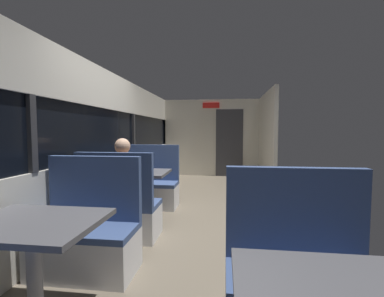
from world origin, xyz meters
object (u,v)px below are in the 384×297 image
Objects in this scene: bench_front_aisle_facing_entry at (300,289)px; seated_passenger at (122,195)px; coffee_cup_primary at (130,168)px; dining_table_mid_window at (138,178)px; bench_mid_window_facing_end at (120,212)px; bench_mid_window_facing_entry at (151,188)px; bench_near_window_facing_entry at (87,238)px; dining_table_near_window at (33,235)px.

seated_passenger is at bearing 140.69° from bench_front_aisle_facing_entry.
dining_table_mid_window is at bearing -15.85° from coffee_cup_primary.
bench_mid_window_facing_end is 12.22× the size of coffee_cup_primary.
bench_front_aisle_facing_entry is at bearing -57.34° from bench_mid_window_facing_entry.
bench_mid_window_facing_end is 1.00× the size of bench_front_aisle_facing_entry.
coffee_cup_primary is (-1.93, 2.13, 0.46)m from bench_front_aisle_facing_entry.
dining_table_mid_window is 0.82× the size of bench_front_aisle_facing_entry.
bench_mid_window_facing_entry is at bearing 90.00° from dining_table_mid_window.
bench_mid_window_facing_entry reaches higher than dining_table_mid_window.
bench_mid_window_facing_end is at bearing 90.00° from bench_near_window_facing_entry.
bench_near_window_facing_entry and bench_front_aisle_facing_entry have the same top height.
dining_table_mid_window is (0.00, 2.19, 0.00)m from dining_table_near_window.
bench_front_aisle_facing_entry is at bearing -39.31° from seated_passenger.
bench_front_aisle_facing_entry is at bearing -49.46° from dining_table_mid_window.
dining_table_mid_window is 0.21m from coffee_cup_primary.
bench_near_window_facing_entry is 1.00× the size of bench_mid_window_facing_entry.
bench_front_aisle_facing_entry is (1.79, -2.79, 0.00)m from bench_mid_window_facing_entry.
bench_near_window_facing_entry is 0.89m from seated_passenger.
coffee_cup_primary is at bearing 164.15° from dining_table_mid_window.
coffee_cup_primary is at bearing 93.57° from dining_table_near_window.
seated_passenger is 14.00× the size of coffee_cup_primary.
dining_table_near_window is 1.00× the size of dining_table_mid_window.
bench_mid_window_facing_entry is at bearing 90.00° from seated_passenger.
bench_mid_window_facing_entry is 1.34m from seated_passenger.
bench_mid_window_facing_entry is at bearing 90.00° from dining_table_near_window.
bench_near_window_facing_entry reaches higher than coffee_cup_primary.
dining_table_mid_window is at bearing -90.00° from bench_mid_window_facing_entry.
bench_near_window_facing_entry is 1.22× the size of dining_table_mid_window.
dining_table_mid_window is (0.00, 1.49, 0.31)m from bench_near_window_facing_entry.
coffee_cup_primary is at bearing 100.67° from bench_mid_window_facing_end.
dining_table_near_window is at bearing -86.43° from coffee_cup_primary.
dining_table_near_window is 1.57m from seated_passenger.
bench_front_aisle_facing_entry reaches higher than coffee_cup_primary.
seated_passenger is (0.00, 0.87, 0.21)m from bench_near_window_facing_entry.
coffee_cup_primary is (-0.14, -0.66, 0.46)m from bench_mid_window_facing_entry.
dining_table_mid_window is 0.77m from bench_mid_window_facing_entry.
bench_near_window_facing_entry is at bearing -84.81° from coffee_cup_primary.
seated_passenger is at bearing 90.00° from dining_table_near_window.
dining_table_mid_window is at bearing 90.00° from bench_near_window_facing_entry.
bench_near_window_facing_entry is at bearing 90.00° from dining_table_near_window.
bench_front_aisle_facing_entry is (1.79, -1.39, 0.00)m from bench_mid_window_facing_end.
bench_near_window_facing_entry is at bearing 161.47° from bench_front_aisle_facing_entry.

